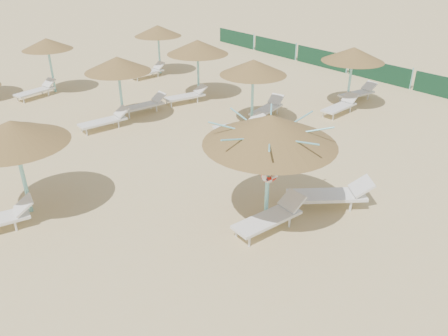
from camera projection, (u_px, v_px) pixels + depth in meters
ground at (267, 219)px, 11.87m from camera, size 120.00×120.00×0.00m
main_palapa at (270, 130)px, 10.66m from camera, size 3.36×3.36×3.01m
lounger_main_a at (271, 216)px, 11.34m from camera, size 2.11×0.68×0.76m
lounger_main_b at (332, 194)px, 12.27m from camera, size 2.31×1.92×0.85m
palapa_field at (129, 60)px, 18.32m from camera, size 18.44×14.70×2.72m
windbreak_fence at (322, 58)px, 26.32m from camera, size 0.08×19.84×1.10m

